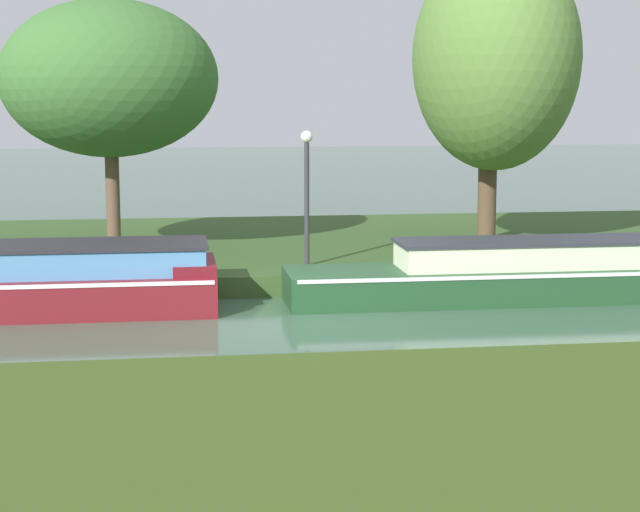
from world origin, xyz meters
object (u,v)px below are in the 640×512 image
(forest_barge, at_px, (567,271))
(willow_tree_left, at_px, (109,79))
(willow_tree_centre, at_px, (495,58))
(lamp_post, at_px, (307,180))
(mooring_post_far, at_px, (89,259))
(maroon_narrowboat, at_px, (87,281))

(forest_barge, height_order, willow_tree_left, willow_tree_left)
(willow_tree_centre, xyz_separation_m, lamp_post, (-4.62, -2.61, -2.49))
(lamp_post, height_order, mooring_post_far, lamp_post)
(forest_barge, height_order, mooring_post_far, forest_barge)
(forest_barge, bearing_deg, maroon_narrowboat, 180.00)
(willow_tree_left, xyz_separation_m, mooring_post_far, (-0.32, -3.07, -3.42))
(maroon_narrowboat, xyz_separation_m, lamp_post, (4.19, 2.04, 1.57))
(forest_barge, relative_size, lamp_post, 3.67)
(maroon_narrowboat, relative_size, lamp_post, 1.80)
(maroon_narrowboat, xyz_separation_m, willow_tree_left, (0.25, 4.56, 3.59))
(maroon_narrowboat, relative_size, willow_tree_centre, 0.72)
(willow_tree_left, distance_m, willow_tree_centre, 8.57)
(maroon_narrowboat, bearing_deg, mooring_post_far, 92.58)
(willow_tree_left, height_order, mooring_post_far, willow_tree_left)
(lamp_post, bearing_deg, mooring_post_far, -172.58)
(willow_tree_left, xyz_separation_m, willow_tree_centre, (8.56, 0.09, 0.47))
(forest_barge, height_order, willow_tree_centre, willow_tree_centre)
(willow_tree_centre, xyz_separation_m, mooring_post_far, (-8.88, -3.16, -3.89))
(forest_barge, xyz_separation_m, willow_tree_left, (-8.62, 4.56, 3.63))
(maroon_narrowboat, bearing_deg, willow_tree_centre, 27.81)
(willow_tree_left, bearing_deg, willow_tree_centre, 0.62)
(lamp_post, bearing_deg, maroon_narrowboat, -154.04)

